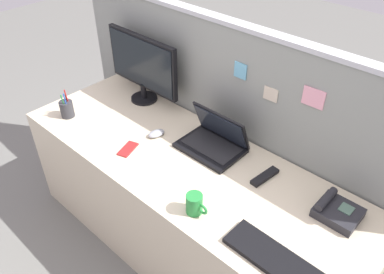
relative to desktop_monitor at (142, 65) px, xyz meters
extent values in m
plane|color=slate|center=(0.61, -0.26, -0.95)|extent=(10.00, 10.00, 0.00)
cube|color=beige|center=(0.61, -0.26, -0.59)|extent=(2.04, 0.71, 0.70)
cube|color=gray|center=(0.61, 0.13, -0.29)|extent=(2.40, 0.06, 1.31)
cube|color=#B7BAC1|center=(0.61, 0.13, 0.37)|extent=(2.40, 0.07, 0.02)
cube|color=#66ADD1|center=(0.66, 0.09, 0.16)|extent=(0.08, 0.01, 0.08)
cube|color=beige|center=(0.85, 0.09, 0.09)|extent=(0.08, 0.01, 0.07)
cube|color=pink|center=(1.07, 0.09, 0.16)|extent=(0.11, 0.01, 0.09)
cylinder|color=black|center=(0.00, -0.01, -0.24)|extent=(0.17, 0.17, 0.02)
cylinder|color=black|center=(0.00, -0.01, -0.18)|extent=(0.04, 0.04, 0.09)
cube|color=black|center=(0.00, 0.00, 0.02)|extent=(0.57, 0.03, 0.34)
cube|color=black|center=(0.00, -0.01, 0.02)|extent=(0.54, 0.01, 0.31)
cube|color=black|center=(0.65, -0.11, -0.23)|extent=(0.34, 0.24, 0.02)
cube|color=black|center=(0.65, -0.10, -0.22)|extent=(0.30, 0.17, 0.00)
cube|color=black|center=(0.65, -0.03, -0.13)|extent=(0.34, 0.09, 0.19)
cube|color=black|center=(0.65, -0.04, -0.13)|extent=(0.32, 0.07, 0.17)
cube|color=#232328|center=(1.37, -0.09, -0.22)|extent=(0.19, 0.17, 0.04)
cube|color=#4C6B5B|center=(1.40, -0.07, -0.20)|extent=(0.06, 0.06, 0.01)
cylinder|color=#232328|center=(1.31, -0.09, -0.18)|extent=(0.04, 0.15, 0.04)
cube|color=black|center=(1.29, -0.48, -0.23)|extent=(0.42, 0.15, 0.02)
ellipsoid|color=#9EA0A8|center=(0.35, -0.23, -0.23)|extent=(0.08, 0.11, 0.03)
cylinder|color=#333338|center=(-0.20, -0.45, -0.19)|extent=(0.08, 0.08, 0.10)
cylinder|color=blue|center=(-0.18, -0.46, -0.14)|extent=(0.01, 0.01, 0.13)
cylinder|color=black|center=(-0.21, -0.43, -0.14)|extent=(0.02, 0.01, 0.12)
cylinder|color=red|center=(-0.19, -0.44, -0.13)|extent=(0.01, 0.02, 0.14)
cylinder|color=#238438|center=(-0.19, -0.47, -0.14)|extent=(0.01, 0.02, 0.12)
cube|color=#B22323|center=(0.32, -0.42, -0.24)|extent=(0.10, 0.14, 0.01)
cube|color=black|center=(1.00, -0.10, -0.23)|extent=(0.06, 0.17, 0.02)
cylinder|color=#238438|center=(0.89, -0.50, -0.19)|extent=(0.08, 0.08, 0.10)
torus|color=#238438|center=(0.94, -0.50, -0.19)|extent=(0.05, 0.01, 0.05)
camera|label=1|loc=(1.68, -1.38, 1.08)|focal=36.19mm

